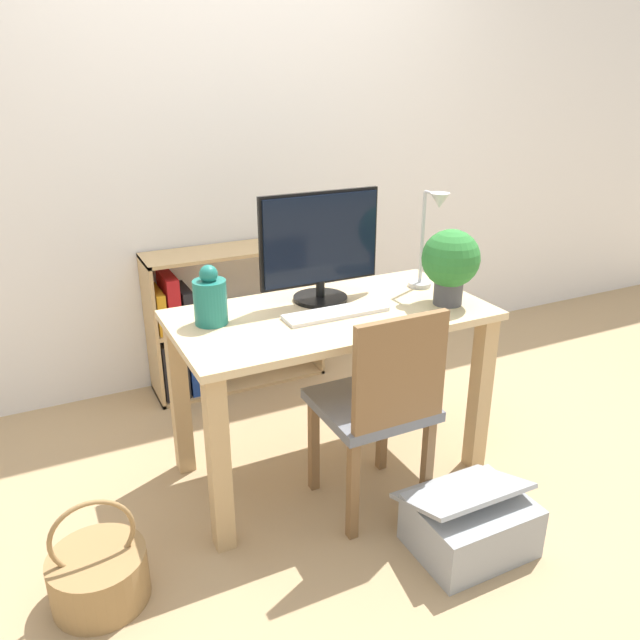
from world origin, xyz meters
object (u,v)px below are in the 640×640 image
Objects in this scene: bookshelf at (207,328)px; storage_box at (470,522)px; vase at (210,299)px; chair at (379,403)px; basket at (99,575)px; desk_lamp at (431,231)px; potted_plant at (451,262)px; keyboard at (337,313)px; monitor at (320,244)px.

bookshelf is 2.22× the size of storage_box.
vase reaches higher than chair.
chair is 1.10m from basket.
potted_plant is at bearing -98.00° from desk_lamp.
chair is at bearing -0.35° from basket.
keyboard is 0.49m from vase.
vase is 1.00m from basket.
vase is at bearing -174.01° from monitor.
monitor reaches higher than basket.
desk_lamp is (0.47, -0.09, 0.02)m from monitor.
bookshelf is at bearing 108.42° from monitor.
chair is at bearing -140.62° from desk_lamp.
keyboard is 0.91m from storage_box.
potted_plant is 1.41m from bookshelf.
potted_plant is 0.33× the size of bookshelf.
desk_lamp is at bearing -2.69° from vase.
chair is at bearing -77.61° from bookshelf.
desk_lamp is (0.49, 0.09, 0.25)m from keyboard.
potted_plant is 0.80× the size of basket.
keyboard is 0.50m from potted_plant.
vase is at bearing 132.18° from storage_box.
potted_plant reaches higher than keyboard.
basket is (-1.01, -0.28, -0.63)m from keyboard.
basket is at bearing -155.68° from monitor.
monitor reaches higher than storage_box.
keyboard is at bearing -95.43° from monitor.
monitor is at bearing 104.12° from storage_box.
bookshelf is at bearing 123.50° from potted_plant.
chair is (0.01, -0.47, -0.49)m from monitor.
desk_lamp is 1.78m from basket.
bookshelf reaches higher than keyboard.
desk_lamp is at bearing 10.00° from keyboard.
chair is (-0.43, -0.20, -0.43)m from potted_plant.
keyboard is at bearing 15.68° from basket.
basket is 0.93× the size of storage_box.
chair reaches higher than keyboard.
monitor is at bearing 84.57° from keyboard.
chair is (-0.46, -0.38, -0.52)m from desk_lamp.
storage_box is at bearing -114.57° from potted_plant.
storage_box is at bearing -15.41° from basket.
chair is 0.93× the size of bookshelf.
vase is 0.25× the size of bookshelf.
desk_lamp is (0.95, -0.04, 0.16)m from vase.
desk_lamp is at bearing 13.86° from basket.
keyboard is 0.98× the size of desk_lamp.
potted_plant is (0.44, -0.27, -0.06)m from monitor.
monitor is at bearing 85.85° from chair.
monitor is 1.68× the size of potted_plant.
monitor is 0.52m from potted_plant.
potted_plant is at bearing -11.18° from keyboard.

